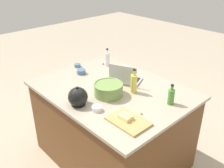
% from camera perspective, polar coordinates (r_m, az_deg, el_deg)
% --- Properties ---
extents(ground_plane, '(12.00, 12.00, 0.00)m').
position_cam_1_polar(ground_plane, '(3.10, -0.00, -15.84)').
color(ground_plane, '#B7A88E').
extents(island_counter, '(1.54, 1.18, 0.90)m').
position_cam_1_polar(island_counter, '(2.81, -0.00, -9.09)').
color(island_counter, brown).
rests_on(island_counter, ground).
extents(laptop, '(0.37, 0.33, 0.22)m').
position_cam_1_polar(laptop, '(2.68, 2.95, 1.32)').
color(laptop, '#B7B7BC').
rests_on(laptop, island_counter).
extents(mixing_bowl_large, '(0.29, 0.29, 0.13)m').
position_cam_1_polar(mixing_bowl_large, '(2.42, -0.80, -1.18)').
color(mixing_bowl_large, '#72934C').
rests_on(mixing_bowl_large, island_counter).
extents(bottle_olive, '(0.06, 0.06, 0.20)m').
position_cam_1_polar(bottle_olive, '(2.33, 13.22, -2.72)').
color(bottle_olive, '#4C8C38').
rests_on(bottle_olive, island_counter).
extents(bottle_vinegar, '(0.06, 0.06, 0.22)m').
position_cam_1_polar(bottle_vinegar, '(3.08, -1.06, 5.69)').
color(bottle_vinegar, white).
rests_on(bottle_vinegar, island_counter).
extents(bottle_oil, '(0.06, 0.06, 0.25)m').
position_cam_1_polar(bottle_oil, '(2.46, 4.96, 0.17)').
color(bottle_oil, '#DBC64C').
rests_on(bottle_oil, island_counter).
extents(kettle, '(0.21, 0.18, 0.20)m').
position_cam_1_polar(kettle, '(2.28, -7.74, -2.96)').
color(kettle, black).
rests_on(kettle, island_counter).
extents(cutting_board, '(0.33, 0.23, 0.02)m').
position_cam_1_polar(cutting_board, '(2.07, 3.70, -8.42)').
color(cutting_board, tan).
rests_on(cutting_board, island_counter).
extents(butter_stick_left, '(0.11, 0.04, 0.04)m').
position_cam_1_polar(butter_stick_left, '(2.09, 3.47, -7.18)').
color(butter_stick_left, '#F4E58C').
rests_on(butter_stick_left, cutting_board).
extents(butter_stick_right, '(0.11, 0.04, 0.04)m').
position_cam_1_polar(butter_stick_right, '(2.06, 2.64, -7.69)').
color(butter_stick_right, '#F4E58C').
rests_on(butter_stick_right, cutting_board).
extents(ramekin_small, '(0.09, 0.09, 0.04)m').
position_cam_1_polar(ramekin_small, '(2.21, -3.48, -5.55)').
color(ramekin_small, white).
rests_on(ramekin_small, island_counter).
extents(ramekin_medium, '(0.10, 0.10, 0.05)m').
position_cam_1_polar(ramekin_medium, '(2.90, -6.98, 2.78)').
color(ramekin_medium, slate).
rests_on(ramekin_medium, island_counter).
extents(ramekin_wide, '(0.07, 0.07, 0.04)m').
position_cam_1_polar(ramekin_wide, '(3.09, -7.82, 4.18)').
color(ramekin_wide, slate).
rests_on(ramekin_wide, island_counter).
extents(candy_1, '(0.02, 0.02, 0.02)m').
position_cam_1_polar(candy_1, '(3.14, -2.01, 4.59)').
color(candy_1, '#CC3399').
rests_on(candy_1, island_counter).
extents(candy_2, '(0.02, 0.02, 0.02)m').
position_cam_1_polar(candy_2, '(2.45, 13.61, -3.11)').
color(candy_2, orange).
rests_on(candy_2, island_counter).
extents(candy_3, '(0.02, 0.02, 0.02)m').
position_cam_1_polar(candy_3, '(2.18, 6.64, -6.60)').
color(candy_3, yellow).
rests_on(candy_3, island_counter).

